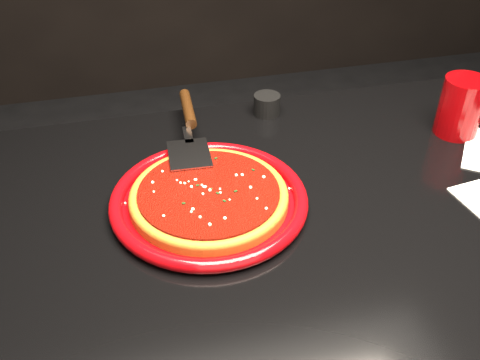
% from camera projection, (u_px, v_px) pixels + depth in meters
% --- Properties ---
extents(table, '(1.20, 0.80, 0.75)m').
position_uv_depth(table, '(313.00, 353.00, 1.09)').
color(table, black).
rests_on(table, floor).
extents(plate, '(0.36, 0.36, 0.02)m').
position_uv_depth(plate, '(209.00, 200.00, 0.88)').
color(plate, '#800407').
rests_on(plate, table).
extents(pizza_crust, '(0.29, 0.29, 0.01)m').
position_uv_depth(pizza_crust, '(209.00, 198.00, 0.88)').
color(pizza_crust, brown).
rests_on(pizza_crust, plate).
extents(pizza_crust_rim, '(0.29, 0.29, 0.02)m').
position_uv_depth(pizza_crust_rim, '(209.00, 195.00, 0.87)').
color(pizza_crust_rim, brown).
rests_on(pizza_crust_rim, plate).
extents(pizza_sauce, '(0.26, 0.26, 0.01)m').
position_uv_depth(pizza_sauce, '(209.00, 193.00, 0.87)').
color(pizza_sauce, '#6B0D06').
rests_on(pizza_sauce, plate).
extents(parmesan_dusting, '(0.22, 0.22, 0.01)m').
position_uv_depth(parmesan_dusting, '(209.00, 189.00, 0.87)').
color(parmesan_dusting, '#FBEDC1').
rests_on(parmesan_dusting, plate).
extents(basil_flecks, '(0.21, 0.21, 0.00)m').
position_uv_depth(basil_flecks, '(209.00, 190.00, 0.87)').
color(basil_flecks, black).
rests_on(basil_flecks, plate).
extents(pizza_server, '(0.10, 0.32, 0.02)m').
position_uv_depth(pizza_server, '(189.00, 128.00, 1.01)').
color(pizza_server, silver).
rests_on(pizza_server, plate).
extents(cup, '(0.09, 0.09, 0.12)m').
position_uv_depth(cup, '(461.00, 107.00, 1.03)').
color(cup, '#7E0305').
rests_on(cup, table).
extents(ramekin, '(0.07, 0.07, 0.04)m').
position_uv_depth(ramekin, '(267.00, 105.00, 1.12)').
color(ramekin, black).
rests_on(ramekin, table).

